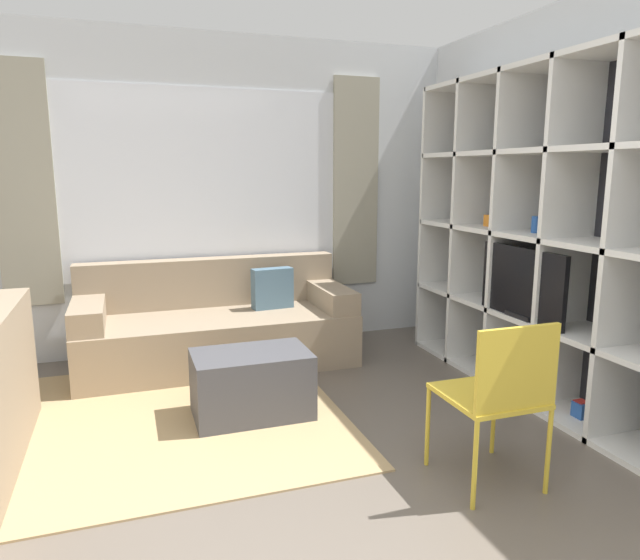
# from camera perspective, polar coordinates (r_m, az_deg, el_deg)

# --- Properties ---
(wall_back) EXTENTS (5.64, 0.11, 2.70)m
(wall_back) POSITION_cam_1_polar(r_m,az_deg,el_deg) (5.08, -11.47, 8.33)
(wall_back) COLOR silver
(wall_back) RESTS_ON ground_plane
(wall_right) EXTENTS (0.07, 4.52, 2.70)m
(wall_right) POSITION_cam_1_polar(r_m,az_deg,el_deg) (4.45, 22.44, 7.32)
(wall_right) COLOR silver
(wall_right) RESTS_ON ground_plane
(area_rug) EXTENTS (2.53, 2.11, 0.01)m
(area_rug) POSITION_cam_1_polar(r_m,az_deg,el_deg) (3.86, -17.64, -13.41)
(area_rug) COLOR tan
(area_rug) RESTS_ON ground_plane
(shelving_unit) EXTENTS (0.44, 2.58, 2.25)m
(shelving_unit) POSITION_cam_1_polar(r_m,az_deg,el_deg) (4.19, 21.48, 3.98)
(shelving_unit) COLOR #232328
(shelving_unit) RESTS_ON ground_plane
(couch_main) EXTENTS (2.17, 0.89, 0.83)m
(couch_main) POSITION_cam_1_polar(r_m,az_deg,el_deg) (4.77, -10.22, -4.69)
(couch_main) COLOR gray
(couch_main) RESTS_ON ground_plane
(ottoman) EXTENTS (0.74, 0.46, 0.43)m
(ottoman) POSITION_cam_1_polar(r_m,az_deg,el_deg) (3.74, -6.85, -10.33)
(ottoman) COLOR #47474C
(ottoman) RESTS_ON ground_plane
(folding_chair) EXTENTS (0.44, 0.46, 0.86)m
(folding_chair) POSITION_cam_1_polar(r_m,az_deg,el_deg) (2.95, 17.49, -10.39)
(folding_chair) COLOR gold
(folding_chair) RESTS_ON ground_plane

